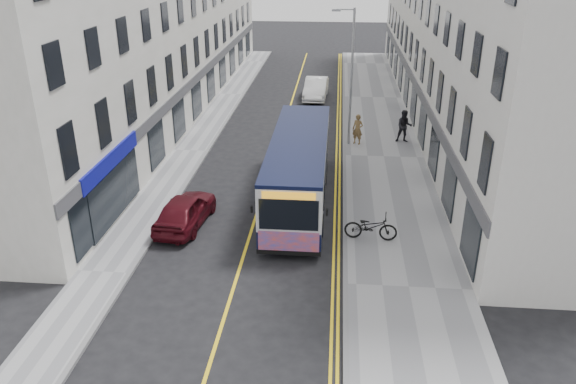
% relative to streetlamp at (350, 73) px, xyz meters
% --- Properties ---
extents(ground, '(140.00, 140.00, 0.00)m').
position_rel_streetlamp_xyz_m(ground, '(-4.17, -14.00, -4.38)').
color(ground, black).
rests_on(ground, ground).
extents(pavement_east, '(4.50, 64.00, 0.12)m').
position_rel_streetlamp_xyz_m(pavement_east, '(2.08, -2.00, -4.32)').
color(pavement_east, '#969699').
rests_on(pavement_east, ground).
extents(pavement_west, '(2.00, 64.00, 0.12)m').
position_rel_streetlamp_xyz_m(pavement_west, '(-9.17, -2.00, -4.32)').
color(pavement_west, '#969699').
rests_on(pavement_west, ground).
extents(kerb_east, '(0.18, 64.00, 0.13)m').
position_rel_streetlamp_xyz_m(kerb_east, '(-0.17, -2.00, -4.32)').
color(kerb_east, slate).
rests_on(kerb_east, ground).
extents(kerb_west, '(0.18, 64.00, 0.13)m').
position_rel_streetlamp_xyz_m(kerb_west, '(-8.17, -2.00, -4.32)').
color(kerb_west, slate).
rests_on(kerb_west, ground).
extents(road_centre_line, '(0.12, 64.00, 0.01)m').
position_rel_streetlamp_xyz_m(road_centre_line, '(-4.17, -2.00, -4.38)').
color(road_centre_line, yellow).
rests_on(road_centre_line, ground).
extents(road_dbl_yellow_inner, '(0.10, 64.00, 0.01)m').
position_rel_streetlamp_xyz_m(road_dbl_yellow_inner, '(-0.62, -2.00, -4.38)').
color(road_dbl_yellow_inner, yellow).
rests_on(road_dbl_yellow_inner, ground).
extents(road_dbl_yellow_outer, '(0.10, 64.00, 0.01)m').
position_rel_streetlamp_xyz_m(road_dbl_yellow_outer, '(-0.42, -2.00, -4.38)').
color(road_dbl_yellow_outer, yellow).
rests_on(road_dbl_yellow_outer, ground).
extents(terrace_east, '(6.00, 46.00, 13.00)m').
position_rel_streetlamp_xyz_m(terrace_east, '(7.33, 7.00, 2.12)').
color(terrace_east, silver).
rests_on(terrace_east, ground).
extents(terrace_west, '(6.00, 46.00, 13.00)m').
position_rel_streetlamp_xyz_m(terrace_west, '(-13.17, 7.00, 2.12)').
color(terrace_west, white).
rests_on(terrace_west, ground).
extents(streetlamp, '(1.32, 0.18, 8.00)m').
position_rel_streetlamp_xyz_m(streetlamp, '(0.00, 0.00, 0.00)').
color(streetlamp, '#94979D').
rests_on(streetlamp, ground).
extents(city_bus, '(2.57, 10.99, 3.19)m').
position_rel_streetlamp_xyz_m(city_bus, '(-2.35, -8.25, -2.64)').
color(city_bus, black).
rests_on(city_bus, ground).
extents(bicycle, '(2.20, 0.91, 1.13)m').
position_rel_streetlamp_xyz_m(bicycle, '(0.86, -11.83, -3.70)').
color(bicycle, black).
rests_on(bicycle, pavement_east).
extents(pedestrian_near, '(0.77, 0.66, 1.80)m').
position_rel_streetlamp_xyz_m(pedestrian_near, '(0.59, 0.04, -3.36)').
color(pedestrian_near, brown).
rests_on(pedestrian_near, pavement_east).
extents(pedestrian_far, '(0.97, 0.77, 1.97)m').
position_rel_streetlamp_xyz_m(pedestrian_far, '(3.41, 0.64, -3.28)').
color(pedestrian_far, black).
rests_on(pedestrian_far, pavement_east).
extents(car_white, '(1.86, 4.85, 1.58)m').
position_rel_streetlamp_xyz_m(car_white, '(-2.37, 10.87, -3.59)').
color(car_white, white).
rests_on(car_white, ground).
extents(car_maroon, '(2.16, 4.40, 1.44)m').
position_rel_streetlamp_xyz_m(car_maroon, '(-7.08, -11.07, -3.66)').
color(car_maroon, '#490C14').
rests_on(car_maroon, ground).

